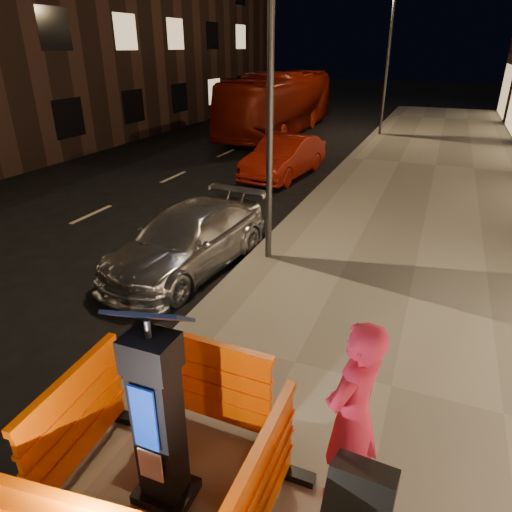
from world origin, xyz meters
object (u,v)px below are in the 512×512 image
at_px(bus_doubledecker, 279,133).
at_px(car_silver, 190,267).
at_px(barrier_kerbside, 77,421).
at_px(car_red, 284,177).
at_px(barrier_back, 212,384).
at_px(barrier_bldgside, 263,487).
at_px(man, 352,415).
at_px(parking_kiosk, 158,414).

bearing_deg(bus_doubledecker, car_silver, -76.92).
xyz_separation_m(barrier_kerbside, car_red, (-1.92, 11.74, -0.70)).
relative_size(barrier_back, car_silver, 0.35).
height_order(barrier_bldgside, man, man).
bearing_deg(car_red, car_silver, -79.76).
relative_size(parking_kiosk, car_red, 0.49).
xyz_separation_m(bus_doubledecker, man, (7.33, -18.95, 1.07)).
bearing_deg(barrier_bldgside, parking_kiosk, 90.32).
height_order(barrier_back, car_silver, barrier_back).
bearing_deg(barrier_back, car_red, 106.23).
bearing_deg(car_red, barrier_kerbside, -74.54).
distance_m(bus_doubledecker, man, 20.34).
relative_size(barrier_kerbside, bus_doubledecker, 0.14).
distance_m(car_red, man, 11.96).
relative_size(barrier_back, car_red, 0.35).
bearing_deg(barrier_back, bus_doubledecker, 108.64).
bearing_deg(barrier_kerbside, car_silver, 13.53).
relative_size(barrier_bldgside, man, 0.76).
bearing_deg(car_silver, man, -38.62).
bearing_deg(car_red, parking_kiosk, -70.09).
distance_m(parking_kiosk, man, 1.65).
relative_size(parking_kiosk, car_silver, 0.49).
xyz_separation_m(barrier_kerbside, barrier_bldgside, (1.90, 0.00, 0.00)).
xyz_separation_m(barrier_bldgside, car_silver, (-3.31, 4.55, -0.70)).
relative_size(car_silver, man, 2.19).
distance_m(parking_kiosk, bus_doubledecker, 20.49).
height_order(barrier_bldgside, car_red, barrier_bldgside).
bearing_deg(car_silver, car_red, 100.55).
bearing_deg(bus_doubledecker, man, -68.71).
bearing_deg(parking_kiosk, man, 22.13).
bearing_deg(bus_doubledecker, parking_kiosk, -73.33).
bearing_deg(bus_doubledecker, barrier_bldgside, -70.82).
bearing_deg(car_silver, barrier_bldgside, -47.50).
relative_size(barrier_bldgside, bus_doubledecker, 0.14).
distance_m(barrier_kerbside, man, 2.58).
distance_m(barrier_bldgside, car_red, 12.36).
relative_size(barrier_back, barrier_kerbside, 1.00).
bearing_deg(barrier_bldgside, man, -39.77).
relative_size(barrier_kerbside, man, 0.76).
xyz_separation_m(parking_kiosk, bus_doubledecker, (-5.82, 19.61, -1.13)).
distance_m(barrier_bldgside, car_silver, 5.67).
bearing_deg(man, car_silver, -111.35).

